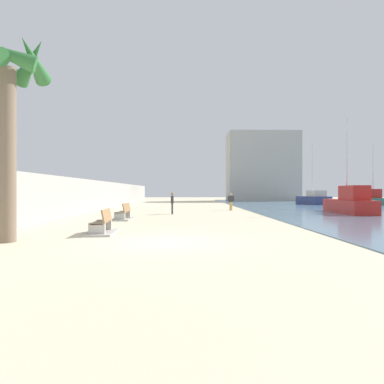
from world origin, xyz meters
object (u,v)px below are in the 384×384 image
bench_far (123,216)px  boat_nearest (350,203)px  person_standing (231,201)px  boat_far_left (314,199)px  bench_near (102,228)px  palm_tree (5,94)px  boat_distant (373,199)px  person_walking (172,202)px

bench_far → boat_nearest: size_ratio=0.29×
person_standing → boat_far_left: bearing=45.5°
bench_near → person_standing: size_ratio=1.44×
bench_far → person_standing: (7.58, 9.18, 0.62)m
palm_tree → boat_nearest: boat_nearest is taller
boat_nearest → bench_far: bearing=-162.3°
bench_near → bench_far: (-0.36, 6.24, 0.00)m
bench_far → boat_distant: size_ratio=0.28×
bench_far → boat_far_left: boat_far_left is taller
bench_near → person_standing: 17.04m
bench_near → person_standing: bearing=64.9°
boat_distant → boat_nearest: (-10.87, -15.73, 0.06)m
palm_tree → boat_distant: size_ratio=0.90×
bench_near → bench_far: size_ratio=1.01×
bench_far → person_standing: size_ratio=1.43×
palm_tree → bench_far: size_ratio=3.23×
palm_tree → bench_far: palm_tree is taller
bench_near → palm_tree: bearing=-139.8°
palm_tree → bench_far: 9.85m
boat_far_left → boat_nearest: boat_far_left is taller
boat_distant → boat_nearest: size_ratio=1.04×
bench_far → bench_near: bearing=-86.7°
person_standing → person_walking: bearing=-137.1°
person_walking → boat_nearest: (13.28, 0.47, -0.10)m
person_walking → boat_nearest: 13.29m
palm_tree → boat_far_left: size_ratio=0.91×
palm_tree → boat_far_left: boat_far_left is taller
boat_distant → boat_far_left: size_ratio=1.00×
palm_tree → boat_nearest: (18.16, 13.49, -4.06)m
bench_near → person_standing: person_standing is taller
bench_near → boat_nearest: (15.59, 11.32, 0.58)m
boat_nearest → boat_distant: bearing=55.4°
person_walking → boat_far_left: (16.95, 16.81, -0.19)m
person_walking → boat_far_left: bearing=44.8°
palm_tree → bench_near: 5.73m
person_standing → boat_distant: bearing=31.2°
bench_near → person_walking: 11.12m
palm_tree → person_standing: palm_tree is taller
person_walking → bench_near: bearing=-102.0°
palm_tree → person_standing: bearing=60.9°
bench_far → person_standing: bearing=50.4°
boat_distant → palm_tree: bearing=-134.8°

